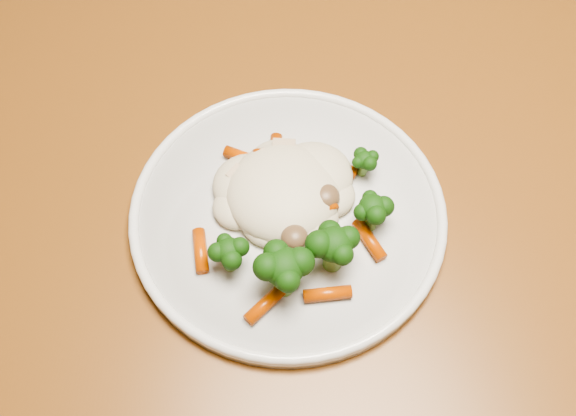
% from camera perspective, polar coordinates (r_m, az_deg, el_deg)
% --- Properties ---
extents(dining_table, '(1.37, 1.04, 0.75)m').
position_cam_1_polar(dining_table, '(0.74, -4.28, -10.36)').
color(dining_table, brown).
rests_on(dining_table, ground).
extents(plate, '(0.30, 0.30, 0.01)m').
position_cam_1_polar(plate, '(0.68, 0.00, -0.59)').
color(plate, silver).
rests_on(plate, dining_table).
extents(meal, '(0.20, 0.19, 0.05)m').
position_cam_1_polar(meal, '(0.65, 0.42, -0.05)').
color(meal, beige).
rests_on(meal, plate).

